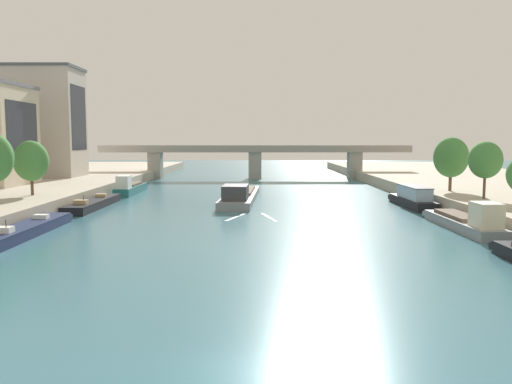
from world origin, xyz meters
TOP-DOWN VIEW (x-y plane):
  - ground_plane at (0.00, 0.00)m, footprint 400.00×400.00m
  - barge_midriver at (-1.99, 53.23)m, footprint 5.40×24.64m
  - wake_behind_barge at (-0.17, 38.24)m, footprint 5.59×6.05m
  - moored_boat_left_end at (-20.31, 27.67)m, footprint 2.71×16.06m
  - moored_boat_left_near at (-20.26, 46.54)m, footprint 2.94×16.34m
  - moored_boat_left_midway at (-19.71, 63.53)m, footprint 2.44×13.81m
  - moored_boat_right_midway at (19.96, 29.80)m, footprint 2.97×14.75m
  - moored_boat_right_lone at (20.13, 47.10)m, footprint 2.91×12.97m
  - tree_left_third at (-26.74, 43.88)m, footprint 4.08×4.08m
  - tree_right_by_lamp at (26.12, 40.25)m, footprint 3.71×3.71m
  - tree_right_far at (25.64, 49.32)m, footprint 4.45×4.45m
  - building_left_middle at (-39.42, 76.40)m, footprint 15.56×9.92m
  - bridge_far at (0.00, 95.96)m, footprint 67.87×4.40m

SIDE VIEW (x-z plane):
  - ground_plane at x=0.00m, z-range 0.00..0.00m
  - wake_behind_barge at x=-0.17m, z-range 0.00..0.03m
  - moored_boat_left_end at x=-20.31m, z-range -0.53..1.56m
  - moored_boat_left_near at x=-20.26m, z-range -0.53..1.57m
  - barge_midriver at x=-1.99m, z-range -0.58..2.27m
  - moored_boat_right_midway at x=19.96m, z-range -0.67..2.46m
  - moored_boat_left_midway at x=-19.71m, z-range -0.62..2.50m
  - moored_boat_right_lone at x=20.13m, z-range -0.23..2.51m
  - bridge_far at x=0.00m, z-range 1.08..8.38m
  - tree_left_third at x=-26.74m, z-range 2.69..9.25m
  - tree_right_far at x=25.64m, z-range 2.71..9.72m
  - tree_right_by_lamp at x=26.12m, z-range 2.98..9.47m
  - building_left_middle at x=-39.42m, z-range 1.86..21.61m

